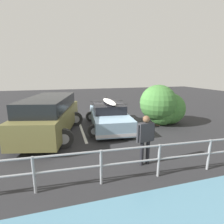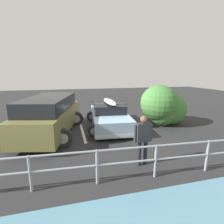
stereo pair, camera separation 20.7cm
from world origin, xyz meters
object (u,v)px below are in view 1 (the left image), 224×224
object	(u,v)px
sedan_car	(109,116)
suv_car	(50,116)
bush_near_left	(162,106)
person_bystander	(146,136)

from	to	relation	value
sedan_car	suv_car	world-z (taller)	suv_car
sedan_car	bush_near_left	distance (m)	3.05
sedan_car	bush_near_left	xyz separation A→B (m)	(-3.01, 0.25, 0.41)
bush_near_left	sedan_car	bearing A→B (deg)	-4.72
sedan_car	person_bystander	size ratio (longest dim) A/B	2.78
sedan_car	suv_car	bearing A→B (deg)	8.67
person_bystander	bush_near_left	size ratio (longest dim) A/B	0.60
sedan_car	person_bystander	distance (m)	4.12
person_bystander	suv_car	bearing A→B (deg)	-50.68
suv_car	person_bystander	distance (m)	4.73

